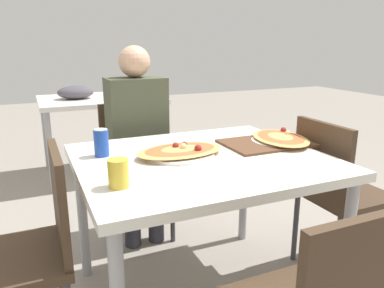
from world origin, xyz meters
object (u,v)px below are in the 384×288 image
chair_side_left (30,246)px  drink_glass (118,173)px  chair_side_right (336,188)px  person_seated (138,132)px  chair_far_seated (134,161)px  dining_table (202,172)px  soda_can (101,143)px  pizza_main (181,151)px  pizza_second (280,139)px

chair_side_left → drink_glass: (0.32, -0.14, 0.29)m
chair_side_right → person_seated: person_seated is taller
chair_far_seated → person_seated: 0.24m
chair_far_seated → drink_glass: chair_far_seated is taller
dining_table → chair_side_left: (-0.74, -0.07, -0.17)m
chair_far_seated → chair_side_left: bearing=53.6°
chair_far_seated → chair_side_right: size_ratio=1.00×
chair_side_left → chair_side_right: same height
chair_side_left → soda_can: 0.52m
pizza_main → soda_can: soda_can is taller
person_seated → drink_glass: (-0.32, -0.90, 0.08)m
drink_glass → pizza_second: bearing=16.9°
chair_side_right → pizza_main: (-0.82, 0.15, 0.26)m
dining_table → soda_can: (-0.41, 0.19, 0.13)m
pizza_main → pizza_second: pizza_main is taller
chair_side_right → pizza_second: chair_side_right is taller
soda_can → pizza_second: (0.89, -0.13, -0.04)m
chair_far_seated → pizza_main: bearing=91.8°
dining_table → drink_glass: bearing=-153.7°
chair_side_left → chair_side_right: size_ratio=1.00×
dining_table → soda_can: 0.47m
chair_far_seated → pizza_second: bearing=128.4°
pizza_main → drink_glass: 0.44m
chair_side_left → person_seated: (0.64, 0.76, 0.21)m
chair_side_right → pizza_second: size_ratio=2.01×
chair_side_left → chair_side_right: 1.49m
drink_glass → person_seated: bearing=70.2°
pizza_main → drink_glass: bearing=-142.4°
dining_table → pizza_main: bearing=144.4°
chair_side_left → pizza_second: (1.22, 0.13, 0.26)m
chair_far_seated → chair_side_left: (-0.64, -0.87, 0.00)m
chair_far_seated → pizza_main: chair_far_seated is taller
person_seated → soda_can: 0.59m
soda_can → chair_side_right: bearing=-13.8°
person_seated → pizza_second: bearing=133.0°
pizza_main → drink_glass: size_ratio=4.14×
person_seated → pizza_main: bearing=92.1°
chair_side_right → pizza_main: 0.87m
chair_side_left → person_seated: size_ratio=0.70×
chair_side_right → pizza_main: bearing=-100.1°
chair_far_seated → person_seated: (-0.00, -0.11, 0.21)m
person_seated → pizza_main: (0.02, -0.63, 0.05)m
dining_table → chair_side_left: size_ratio=1.28×
chair_far_seated → pizza_second: chair_far_seated is taller
chair_far_seated → soda_can: size_ratio=6.85×
person_seated → pizza_second: 0.86m
soda_can → drink_glass: soda_can is taller
person_seated → chair_side_right: bearing=137.4°
chair_side_left → pizza_main: size_ratio=1.99×
soda_can → chair_side_left: bearing=-141.7°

